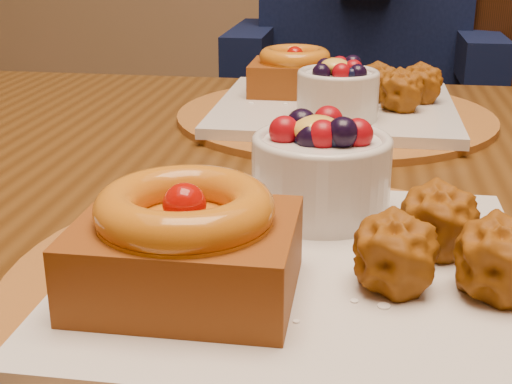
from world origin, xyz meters
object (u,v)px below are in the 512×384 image
place_setting_far (333,100)px  chair_far (385,185)px  dining_table (320,254)px  place_setting_near (297,243)px

place_setting_far → chair_far: (0.09, 0.53, -0.29)m
dining_table → place_setting_far: size_ratio=4.21×
place_setting_near → place_setting_far: place_setting_near is taller
chair_far → place_setting_near: bearing=-71.3°
place_setting_far → chair_far: size_ratio=0.43×
dining_table → place_setting_near: (-0.00, -0.21, 0.11)m
place_setting_near → chair_far: bearing=84.7°
dining_table → chair_far: 0.77m
chair_far → place_setting_far: bearing=-75.5°
dining_table → place_setting_far: place_setting_far is taller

